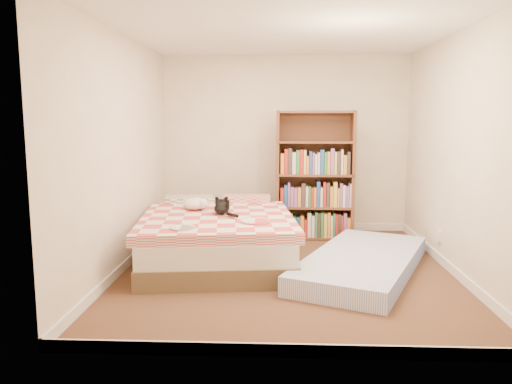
{
  "coord_description": "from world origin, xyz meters",
  "views": [
    {
      "loc": [
        -0.1,
        -5.2,
        1.62
      ],
      "look_at": [
        -0.34,
        0.3,
        0.81
      ],
      "focal_mm": 35.0,
      "sensor_mm": 36.0,
      "label": 1
    }
  ],
  "objects_px": {
    "bed": "(218,235)",
    "floor_mattress": "(362,263)",
    "bookshelf": "(314,193)",
    "black_cat": "(223,207)",
    "white_dog": "(196,204)"
  },
  "relations": [
    {
      "from": "bed",
      "to": "floor_mattress",
      "type": "bearing_deg",
      "value": -22.84
    },
    {
      "from": "floor_mattress",
      "to": "bed",
      "type": "bearing_deg",
      "value": -172.61
    },
    {
      "from": "bookshelf",
      "to": "black_cat",
      "type": "height_order",
      "value": "bookshelf"
    },
    {
      "from": "bookshelf",
      "to": "floor_mattress",
      "type": "relative_size",
      "value": 0.79
    },
    {
      "from": "bed",
      "to": "black_cat",
      "type": "height_order",
      "value": "black_cat"
    },
    {
      "from": "bed",
      "to": "floor_mattress",
      "type": "distance_m",
      "value": 1.67
    },
    {
      "from": "bed",
      "to": "floor_mattress",
      "type": "relative_size",
      "value": 1.11
    },
    {
      "from": "floor_mattress",
      "to": "black_cat",
      "type": "distance_m",
      "value": 1.68
    },
    {
      "from": "bookshelf",
      "to": "floor_mattress",
      "type": "xyz_separation_m",
      "value": [
        0.4,
        -1.55,
        -0.51
      ]
    },
    {
      "from": "bookshelf",
      "to": "floor_mattress",
      "type": "height_order",
      "value": "bookshelf"
    },
    {
      "from": "floor_mattress",
      "to": "white_dog",
      "type": "bearing_deg",
      "value": -174.75
    },
    {
      "from": "bookshelf",
      "to": "bed",
      "type": "bearing_deg",
      "value": -136.49
    },
    {
      "from": "black_cat",
      "to": "floor_mattress",
      "type": "bearing_deg",
      "value": -25.1
    },
    {
      "from": "bookshelf",
      "to": "black_cat",
      "type": "relative_size",
      "value": 2.63
    },
    {
      "from": "bed",
      "to": "black_cat",
      "type": "bearing_deg",
      "value": -27.71
    }
  ]
}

